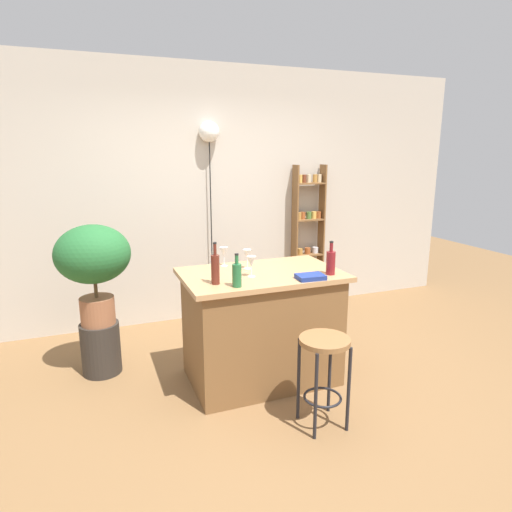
% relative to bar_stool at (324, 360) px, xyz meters
% --- Properties ---
extents(ground, '(12.00, 12.00, 0.00)m').
position_rel_bar_stool_xyz_m(ground, '(-0.15, 0.47, -0.49)').
color(ground, brown).
extents(back_wall, '(6.40, 0.10, 2.80)m').
position_rel_bar_stool_xyz_m(back_wall, '(-0.15, 2.42, 0.91)').
color(back_wall, '#BCB2A3').
rests_on(back_wall, ground).
extents(kitchen_counter, '(1.28, 0.81, 0.93)m').
position_rel_bar_stool_xyz_m(kitchen_counter, '(-0.15, 0.77, -0.02)').
color(kitchen_counter, brown).
rests_on(kitchen_counter, ground).
extents(bar_stool, '(0.35, 0.35, 0.65)m').
position_rel_bar_stool_xyz_m(bar_stool, '(0.00, 0.00, 0.00)').
color(bar_stool, black).
rests_on(bar_stool, ground).
extents(spice_shelf, '(0.38, 0.16, 1.73)m').
position_rel_bar_stool_xyz_m(spice_shelf, '(1.06, 2.27, 0.42)').
color(spice_shelf, brown).
rests_on(spice_shelf, ground).
extents(plant_stool, '(0.33, 0.33, 0.45)m').
position_rel_bar_stool_xyz_m(plant_stool, '(-1.41, 1.36, -0.26)').
color(plant_stool, '#2D2823').
rests_on(plant_stool, ground).
extents(potted_plant, '(0.61, 0.55, 0.85)m').
position_rel_bar_stool_xyz_m(potted_plant, '(-1.41, 1.36, 0.52)').
color(potted_plant, '#935B3D').
rests_on(potted_plant, plant_stool).
extents(bottle_olive_oil, '(0.07, 0.07, 0.25)m').
position_rel_bar_stool_xyz_m(bottle_olive_oil, '(-0.46, 0.47, 0.53)').
color(bottle_olive_oil, '#236638').
rests_on(bottle_olive_oil, kitchen_counter).
extents(bottle_vinegar, '(0.06, 0.06, 0.31)m').
position_rel_bar_stool_xyz_m(bottle_vinegar, '(-0.59, 0.59, 0.56)').
color(bottle_vinegar, '#5B2319').
rests_on(bottle_vinegar, kitchen_counter).
extents(bottle_sauce_amber, '(0.07, 0.07, 0.27)m').
position_rel_bar_stool_xyz_m(bottle_sauce_amber, '(0.33, 0.52, 0.54)').
color(bottle_sauce_amber, maroon).
rests_on(bottle_sauce_amber, kitchen_counter).
extents(wine_glass_left, '(0.07, 0.07, 0.16)m').
position_rel_bar_stool_xyz_m(wine_glass_left, '(-0.38, 1.07, 0.56)').
color(wine_glass_left, silver).
rests_on(wine_glass_left, kitchen_counter).
extents(wine_glass_center, '(0.07, 0.07, 0.16)m').
position_rel_bar_stool_xyz_m(wine_glass_center, '(-0.28, 0.68, 0.56)').
color(wine_glass_center, silver).
rests_on(wine_glass_center, kitchen_counter).
extents(wine_glass_right, '(0.07, 0.07, 0.16)m').
position_rel_bar_stool_xyz_m(wine_glass_right, '(-0.22, 0.91, 0.56)').
color(wine_glass_right, silver).
rests_on(wine_glass_right, kitchen_counter).
extents(cookbook, '(0.22, 0.16, 0.03)m').
position_rel_bar_stool_xyz_m(cookbook, '(0.12, 0.45, 0.46)').
color(cookbook, navy).
rests_on(cookbook, kitchen_counter).
extents(pendant_globe_light, '(0.22, 0.22, 2.19)m').
position_rel_bar_stool_xyz_m(pendant_globe_light, '(-0.14, 2.31, 1.57)').
color(pendant_globe_light, black).
rests_on(pendant_globe_light, ground).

